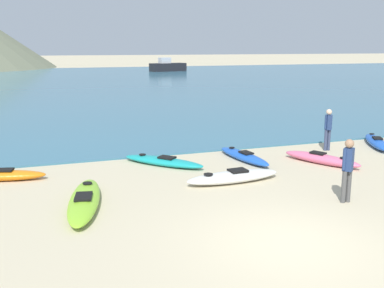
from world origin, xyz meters
The scene contains 12 objects.
ground_plane centered at (0.00, 0.00, 0.00)m, with size 400.00×400.00×0.00m, color #C6B793.
bay_water centered at (0.00, 42.91, 0.03)m, with size 160.00×70.00×0.06m, color teal.
kayak_on_sand_0 centered at (8.06, 6.67, 0.17)m, with size 1.88×2.79×0.38m.
kayak_on_sand_1 centered at (4.39, 5.11, 0.17)m, with size 1.72×2.72×0.37m.
kayak_on_sand_2 centered at (-5.67, 6.64, 0.15)m, with size 2.68×1.25×0.34m.
kayak_on_sand_3 centered at (0.71, 4.18, 0.16)m, with size 2.93×0.88×0.36m.
kayak_on_sand_4 centered at (-3.60, 3.59, 0.15)m, with size 1.40×3.56×0.33m.
kayak_on_sand_5 centered at (-0.69, 6.69, 0.13)m, with size 2.49×2.66×0.31m.
kayak_on_sand_8 centered at (2.13, 6.40, 0.14)m, with size 0.94×2.89×0.33m.
person_near_foreground centered at (2.66, 1.65, 0.93)m, with size 0.33×0.29×1.63m.
person_near_waterline centered at (5.77, 6.70, 0.90)m, with size 0.32×0.24×1.58m.
moored_boat_1 centered at (15.66, 61.09, 0.80)m, with size 5.99×3.13×2.12m.
Camera 1 is at (-4.62, -7.21, 3.86)m, focal length 42.00 mm.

